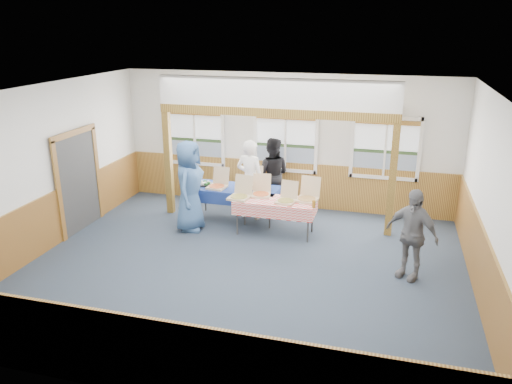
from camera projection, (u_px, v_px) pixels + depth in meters
The scene contains 31 objects.
floor at pixel (244, 268), 9.15m from camera, with size 8.00×8.00×0.00m, color #252F3C.
ceiling at pixel (243, 92), 8.12m from camera, with size 8.00×8.00×0.00m, color white.
wall_back at pixel (286, 141), 11.83m from camera, with size 8.00×8.00×0.00m, color silver.
wall_front at pixel (151, 280), 5.44m from camera, with size 8.00×8.00×0.00m, color silver.
wall_left at pixel (46, 168), 9.64m from camera, with size 8.00×8.00×0.00m, color silver.
wall_right at pixel (493, 207), 7.63m from camera, with size 8.00×8.00×0.00m, color silver.
wainscot_back at pixel (285, 184), 12.15m from camera, with size 7.98×0.05×1.10m, color brown.
wainscot_front at pixel (158, 360), 5.80m from camera, with size 7.98×0.05×1.10m, color brown.
wainscot_left at pixel (54, 219), 9.97m from camera, with size 0.05×6.98×1.10m, color brown.
wainscot_right at pixel (482, 268), 7.98m from camera, with size 0.05×6.98×1.10m, color brown.
cased_opening at pixel (78, 182), 10.63m from camera, with size 0.06×1.30×2.10m, color #343434.
window_left at pixel (195, 133), 12.35m from camera, with size 1.56×0.10×1.46m.
window_mid at pixel (286, 139), 11.77m from camera, with size 1.56×0.10×1.46m.
window_right at pixel (386, 145), 11.19m from camera, with size 1.56×0.10×1.46m.
post_left at pixel (169, 163), 11.49m from camera, with size 0.15×0.15×2.40m, color #573B13.
post_right at pixel (392, 180), 10.24m from camera, with size 0.15×0.15×2.40m, color #573B13.
cross_beam at pixel (275, 112), 10.45m from camera, with size 5.15×0.18×0.18m, color #573B13.
table_left at pixel (236, 190), 11.23m from camera, with size 1.96×0.95×0.76m.
table_right at pixel (275, 203), 10.46m from camera, with size 1.84×1.38×0.76m.
pizza_box_a at pixel (218, 185), 11.19m from camera, with size 0.44×0.52×0.43m.
pizza_box_b at pixel (253, 184), 11.25m from camera, with size 0.43×0.52×0.44m.
pizza_box_c at pixel (240, 195), 10.51m from camera, with size 0.47×0.55×0.45m.
pizza_box_d at pixel (261, 193), 10.68m from camera, with size 0.46×0.53×0.42m.
pizza_box_e at pixel (286, 199), 10.28m from camera, with size 0.43×0.50×0.41m.
pizza_box_f at pixel (307, 197), 10.38m from camera, with size 0.48×0.56×0.46m.
veggie_tray at pixel (205, 184), 11.39m from camera, with size 0.37×0.37×0.09m.
drink_glass at pixel (314, 204), 9.97m from camera, with size 0.07×0.07×0.15m, color #996419.
woman_white at pixel (250, 180), 11.25m from camera, with size 0.67×0.44×1.83m, color white.
woman_black at pixel (272, 174), 11.76m from camera, with size 0.86×0.67×1.76m, color black.
man_blue at pixel (189, 186), 10.60m from camera, with size 0.96×0.63×1.97m, color #395E8F.
person_grey at pixel (411, 234), 8.59m from camera, with size 0.96×0.40×1.64m, color slate.
Camera 1 is at (2.39, -7.87, 4.26)m, focal length 35.00 mm.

